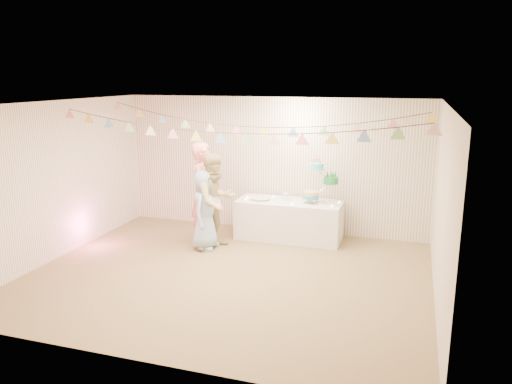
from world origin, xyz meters
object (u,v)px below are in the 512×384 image
(cake_stand, at_px, (320,181))
(person_adult_b, at_px, (216,201))
(table, at_px, (289,220))
(person_adult_a, at_px, (205,193))
(person_child, at_px, (205,209))

(cake_stand, relative_size, person_adult_b, 0.45)
(table, height_order, person_adult_a, person_adult_a)
(person_adult_a, bearing_deg, table, -69.95)
(table, relative_size, cake_stand, 2.55)
(table, xyz_separation_m, person_child, (-1.28, -0.95, 0.34))
(table, height_order, person_child, person_child)
(person_adult_a, xyz_separation_m, person_adult_b, (0.31, -0.23, -0.08))
(person_adult_b, relative_size, person_child, 1.20)
(table, xyz_separation_m, person_adult_a, (-1.43, -0.63, 0.56))
(cake_stand, bearing_deg, person_child, -151.45)
(table, relative_size, person_adult_b, 1.14)
(table, height_order, person_adult_b, person_adult_b)
(person_child, bearing_deg, table, -50.83)
(table, distance_m, person_child, 1.63)
(person_adult_a, relative_size, person_child, 1.31)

